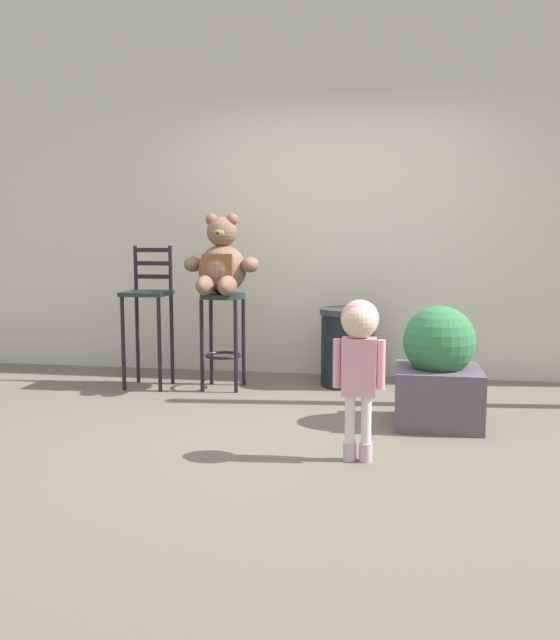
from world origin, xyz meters
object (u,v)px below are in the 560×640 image
(trash_bin, at_px, (348,347))
(bar_chair_empty, at_px, (148,305))
(child_walking, at_px, (359,345))
(bar_stool_with_teddy, at_px, (223,322))
(teddy_bear, at_px, (221,264))
(planter_with_shrub, at_px, (438,370))

(trash_bin, height_order, bar_chair_empty, bar_chair_empty)
(child_walking, relative_size, trash_bin, 1.39)
(trash_bin, bearing_deg, child_walking, -84.25)
(bar_stool_with_teddy, distance_m, trash_bin, 1.07)
(teddy_bear, distance_m, bar_chair_empty, 0.72)
(teddy_bear, distance_m, trash_bin, 1.26)
(teddy_bear, relative_size, child_walking, 0.71)
(child_walking, distance_m, trash_bin, 1.95)
(trash_bin, distance_m, planter_with_shrub, 1.28)
(child_walking, distance_m, planter_with_shrub, 1.00)
(bar_chair_empty, bearing_deg, bar_stool_with_teddy, 2.35)
(trash_bin, xyz_separation_m, bar_chair_empty, (-1.64, -0.31, 0.36))
(trash_bin, bearing_deg, bar_chair_empty, -169.28)
(child_walking, relative_size, planter_with_shrub, 1.13)
(bar_chair_empty, height_order, planter_with_shrub, bar_chair_empty)
(child_walking, bearing_deg, teddy_bear, 83.53)
(teddy_bear, xyz_separation_m, bar_chair_empty, (-0.63, 0.01, -0.34))
(bar_stool_with_teddy, height_order, child_walking, child_walking)
(teddy_bear, height_order, trash_bin, teddy_bear)
(trash_bin, distance_m, bar_chair_empty, 1.70)
(bar_stool_with_teddy, relative_size, child_walking, 0.87)
(bar_stool_with_teddy, xyz_separation_m, planter_with_shrub, (1.68, -0.81, -0.19))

